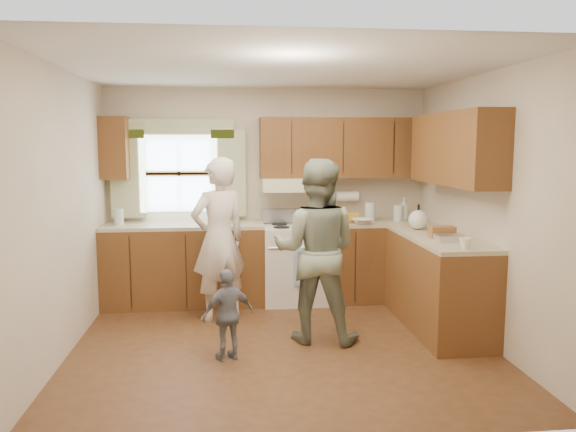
{
  "coord_description": "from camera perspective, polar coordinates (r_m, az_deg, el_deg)",
  "views": [
    {
      "loc": [
        -0.47,
        -4.98,
        1.85
      ],
      "look_at": [
        0.1,
        0.4,
        1.15
      ],
      "focal_mm": 35.0,
      "sensor_mm": 36.0,
      "label": 1
    }
  ],
  "objects": [
    {
      "name": "kitchen_fixtures",
      "position": [
        6.23,
        4.06,
        -1.99
      ],
      "size": [
        3.8,
        2.25,
        2.15
      ],
      "color": "#46290F",
      "rests_on": "ground"
    },
    {
      "name": "room",
      "position": [
        5.04,
        -0.65,
        0.53
      ],
      "size": [
        3.8,
        3.8,
        3.8
      ],
      "color": "#4D2C18",
      "rests_on": "ground"
    },
    {
      "name": "woman_left",
      "position": [
        5.91,
        -7.05,
        -2.36
      ],
      "size": [
        0.74,
        0.66,
        1.71
      ],
      "primitive_type": "imported",
      "rotation": [
        0.0,
        0.0,
        3.65
      ],
      "color": "silver",
      "rests_on": "ground"
    },
    {
      "name": "child",
      "position": [
        4.9,
        -6.1,
        -9.92
      ],
      "size": [
        0.5,
        0.37,
        0.79
      ],
      "primitive_type": "imported",
      "rotation": [
        0.0,
        0.0,
        3.56
      ],
      "color": "slate",
      "rests_on": "ground"
    },
    {
      "name": "stove",
      "position": [
        6.61,
        0.78,
        -4.72
      ],
      "size": [
        0.76,
        0.67,
        1.07
      ],
      "color": "silver",
      "rests_on": "ground"
    },
    {
      "name": "woman_right",
      "position": [
        5.25,
        2.85,
        -3.54
      ],
      "size": [
        0.98,
        0.85,
        1.71
      ],
      "primitive_type": "imported",
      "rotation": [
        0.0,
        0.0,
        2.86
      ],
      "color": "#283F28",
      "rests_on": "ground"
    }
  ]
}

